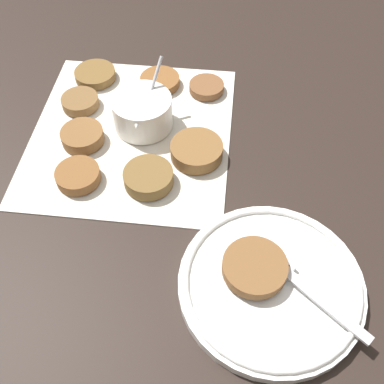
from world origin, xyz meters
TOP-DOWN VIEW (x-y plane):
  - ground_plane at (0.00, 0.00)m, footprint 4.00×4.00m
  - napkin at (0.02, -0.01)m, footprint 0.34×0.32m
  - sauce_bowl at (0.00, 0.01)m, footprint 0.11×0.09m
  - fritter_0 at (0.12, 0.03)m, footprint 0.07×0.07m
  - fritter_1 at (0.04, -0.08)m, footprint 0.06×0.06m
  - fritter_2 at (-0.09, 0.10)m, footprint 0.06×0.06m
  - fritter_3 at (-0.04, -0.10)m, footprint 0.06×0.06m
  - fritter_4 at (-0.11, -0.09)m, footprint 0.07×0.07m
  - fritter_5 at (-0.10, 0.02)m, footprint 0.07×0.07m
  - fritter_6 at (0.06, 0.10)m, footprint 0.08×0.08m
  - fritter_7 at (0.12, -0.07)m, footprint 0.06×0.06m
  - serving_plate at (0.26, 0.20)m, footprint 0.22×0.22m
  - fritter_on_plate at (0.25, 0.18)m, footprint 0.08×0.08m
  - fork at (0.26, 0.22)m, footprint 0.13×0.15m

SIDE VIEW (x-z plane):
  - ground_plane at x=0.00m, z-range 0.00..0.00m
  - napkin at x=0.02m, z-range 0.00..0.00m
  - fritter_2 at x=-0.09m, z-range 0.00..0.02m
  - serving_plate at x=0.26m, z-range 0.00..0.02m
  - fritter_5 at x=-0.10m, z-range 0.00..0.02m
  - fritter_4 at x=-0.11m, z-range 0.00..0.02m
  - fritter_3 at x=-0.04m, z-range 0.00..0.02m
  - fritter_7 at x=0.12m, z-range 0.00..0.02m
  - fritter_1 at x=0.04m, z-range 0.00..0.02m
  - fritter_0 at x=0.12m, z-range 0.00..0.02m
  - fritter_6 at x=0.06m, z-range 0.00..0.03m
  - fork at x=0.26m, z-range 0.02..0.03m
  - sauce_bowl at x=0.00m, z-range -0.02..0.07m
  - fritter_on_plate at x=0.25m, z-range 0.02..0.04m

